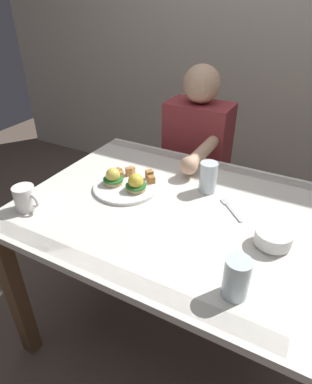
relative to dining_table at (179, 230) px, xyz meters
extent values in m
plane|color=brown|center=(0.00, 0.00, -0.63)|extent=(6.00, 6.00, 0.00)
cube|color=beige|center=(0.00, 1.50, 0.67)|extent=(4.80, 0.10, 2.60)
cube|color=white|center=(0.00, 0.00, 0.09)|extent=(1.20, 0.90, 0.03)
cube|color=#B23838|center=(0.00, -0.40, 0.10)|extent=(1.20, 0.06, 0.00)
cube|color=#B23838|center=(0.00, 0.40, 0.10)|extent=(1.20, 0.06, 0.00)
cube|color=brown|center=(-0.55, -0.40, -0.28)|extent=(0.06, 0.06, 0.71)
cube|color=brown|center=(-0.55, 0.40, -0.28)|extent=(0.06, 0.06, 0.71)
cylinder|color=white|center=(-0.26, 0.02, 0.11)|extent=(0.27, 0.27, 0.01)
cylinder|color=tan|center=(-0.31, 0.01, 0.13)|extent=(0.08, 0.08, 0.02)
cylinder|color=#286B2D|center=(-0.31, 0.01, 0.14)|extent=(0.08, 0.08, 0.01)
sphere|color=#F7DB56|center=(-0.31, 0.01, 0.16)|extent=(0.06, 0.06, 0.06)
cylinder|color=tan|center=(-0.20, 0.01, 0.13)|extent=(0.08, 0.08, 0.02)
cylinder|color=#286B2D|center=(-0.20, 0.01, 0.14)|extent=(0.08, 0.08, 0.01)
sphere|color=yellow|center=(-0.20, 0.01, 0.16)|extent=(0.06, 0.06, 0.06)
cube|color=#B77A42|center=(-0.32, 0.07, 0.13)|extent=(0.03, 0.03, 0.03)
cube|color=#AD7038|center=(-0.18, 0.09, 0.14)|extent=(0.04, 0.04, 0.03)
cube|color=#B77A42|center=(-0.20, 0.12, 0.14)|extent=(0.04, 0.04, 0.04)
cube|color=tan|center=(-0.34, 0.07, 0.14)|extent=(0.03, 0.03, 0.03)
cube|color=tan|center=(-0.29, 0.12, 0.14)|extent=(0.03, 0.03, 0.03)
cube|color=#AD7038|center=(-0.34, 0.08, 0.14)|extent=(0.03, 0.03, 0.03)
cube|color=#B77A42|center=(-0.29, 0.10, 0.14)|extent=(0.03, 0.03, 0.04)
cylinder|color=white|center=(0.35, -0.05, 0.11)|extent=(0.10, 0.10, 0.01)
cylinder|color=white|center=(0.35, -0.05, 0.14)|extent=(0.12, 0.12, 0.04)
cube|color=#F4DB66|center=(0.36, -0.07, 0.14)|extent=(0.03, 0.03, 0.02)
cube|color=#B7E093|center=(0.34, -0.06, 0.15)|extent=(0.03, 0.03, 0.02)
cube|color=#F4DB66|center=(0.36, -0.07, 0.13)|extent=(0.03, 0.03, 0.02)
cube|color=#EA6B70|center=(0.34, -0.07, 0.14)|extent=(0.03, 0.03, 0.02)
cube|color=#F4A85B|center=(0.34, -0.05, 0.14)|extent=(0.04, 0.04, 0.03)
cylinder|color=white|center=(-0.50, -0.28, 0.15)|extent=(0.08, 0.08, 0.09)
cylinder|color=black|center=(-0.50, -0.28, 0.20)|extent=(0.07, 0.07, 0.01)
torus|color=white|center=(-0.46, -0.28, 0.16)|extent=(0.06, 0.02, 0.06)
cube|color=silver|center=(0.19, 0.06, 0.11)|extent=(0.09, 0.10, 0.00)
cube|color=silver|center=(0.14, 0.12, 0.11)|extent=(0.04, 0.04, 0.00)
cylinder|color=silver|center=(0.05, 0.17, 0.17)|extent=(0.07, 0.07, 0.13)
cylinder|color=silver|center=(0.05, 0.17, 0.16)|extent=(0.06, 0.06, 0.10)
cylinder|color=silver|center=(0.30, -0.31, 0.17)|extent=(0.07, 0.07, 0.12)
cylinder|color=silver|center=(0.30, -0.31, 0.15)|extent=(0.06, 0.06, 0.08)
cylinder|color=#33333D|center=(-0.27, 0.53, -0.41)|extent=(0.11, 0.11, 0.45)
cylinder|color=#33333D|center=(-0.09, 0.53, -0.41)|extent=(0.11, 0.11, 0.45)
cube|color=#993338|center=(-0.18, 0.63, 0.07)|extent=(0.34, 0.20, 0.50)
sphere|color=#DBAD89|center=(-0.18, 0.63, 0.41)|extent=(0.19, 0.19, 0.19)
cylinder|color=#DBAD89|center=(-0.06, 0.38, 0.17)|extent=(0.06, 0.30, 0.06)
sphere|color=#DBAD89|center=(-0.06, 0.23, 0.17)|extent=(0.08, 0.08, 0.08)
camera|label=1|loc=(0.41, -0.95, 0.81)|focal=30.69mm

